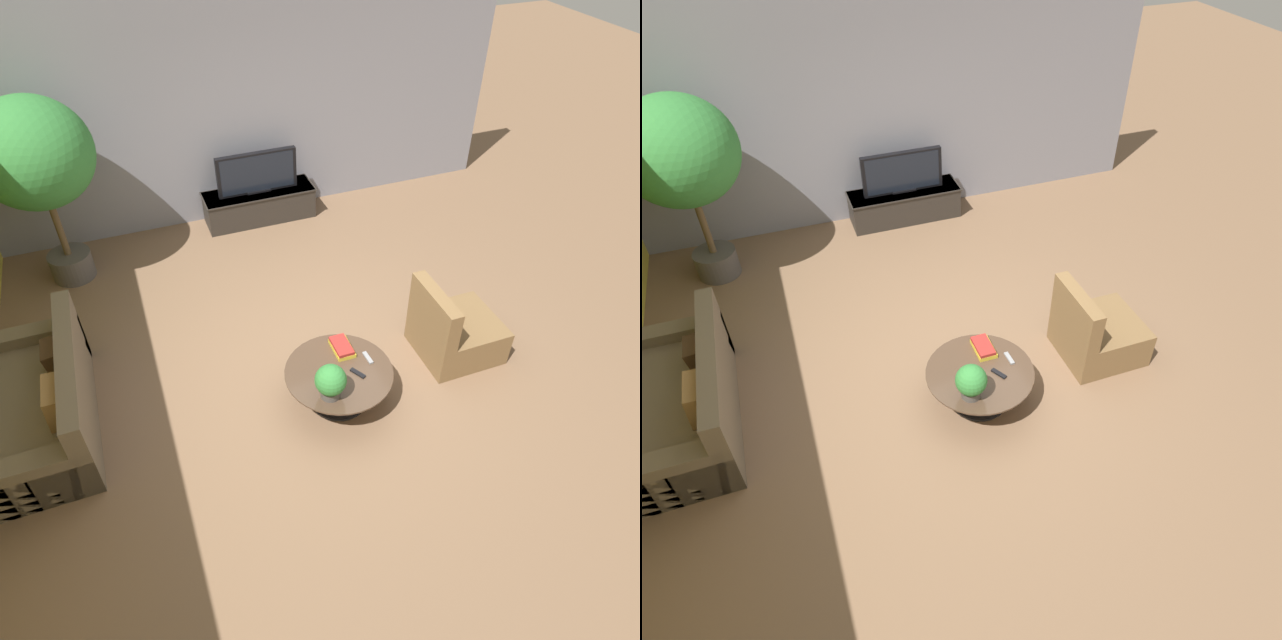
# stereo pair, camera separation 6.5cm
# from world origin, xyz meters

# --- Properties ---
(ground_plane) EXTENTS (24.00, 24.00, 0.00)m
(ground_plane) POSITION_xyz_m (0.00, 0.00, 0.00)
(ground_plane) COLOR brown
(back_wall_stone) EXTENTS (7.40, 0.12, 3.00)m
(back_wall_stone) POSITION_xyz_m (0.00, 3.26, 1.50)
(back_wall_stone) COLOR gray
(back_wall_stone) RESTS_ON ground
(media_console) EXTENTS (1.53, 0.50, 0.43)m
(media_console) POSITION_xyz_m (0.18, 2.94, 0.22)
(media_console) COLOR #2D2823
(media_console) RESTS_ON ground
(television) EXTENTS (1.09, 0.13, 0.55)m
(television) POSITION_xyz_m (0.18, 2.94, 0.70)
(television) COLOR black
(television) RESTS_ON media_console
(coffee_table) EXTENTS (1.02, 1.02, 0.39)m
(coffee_table) POSITION_xyz_m (-0.06, -0.54, 0.27)
(coffee_table) COLOR black
(coffee_table) RESTS_ON ground
(couch_by_wall) EXTENTS (0.84, 1.80, 0.84)m
(couch_by_wall) POSITION_xyz_m (-2.64, 0.11, 0.28)
(couch_by_wall) COLOR brown
(couch_by_wall) RESTS_ON ground
(armchair_wicker) EXTENTS (0.80, 0.76, 0.86)m
(armchair_wicker) POSITION_xyz_m (1.31, -0.34, 0.27)
(armchair_wicker) COLOR brown
(armchair_wicker) RESTS_ON ground
(potted_palm_tall) EXTENTS (1.26, 1.26, 2.20)m
(potted_palm_tall) POSITION_xyz_m (-2.34, 2.47, 1.55)
(potted_palm_tall) COLOR #514C47
(potted_palm_tall) RESTS_ON ground
(potted_plant_tabletop) EXTENTS (0.29, 0.29, 0.35)m
(potted_plant_tabletop) POSITION_xyz_m (-0.24, -0.78, 0.57)
(potted_plant_tabletop) COLOR #514C47
(potted_plant_tabletop) RESTS_ON coffee_table
(book_stack) EXTENTS (0.18, 0.30, 0.08)m
(book_stack) POSITION_xyz_m (0.08, -0.28, 0.43)
(book_stack) COLOR gold
(book_stack) RESTS_ON coffee_table
(remote_black) EXTENTS (0.11, 0.16, 0.02)m
(remote_black) POSITION_xyz_m (0.10, -0.63, 0.40)
(remote_black) COLOR black
(remote_black) RESTS_ON coffee_table
(remote_silver) EXTENTS (0.05, 0.16, 0.02)m
(remote_silver) POSITION_xyz_m (0.27, -0.48, 0.40)
(remote_silver) COLOR gray
(remote_silver) RESTS_ON coffee_table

